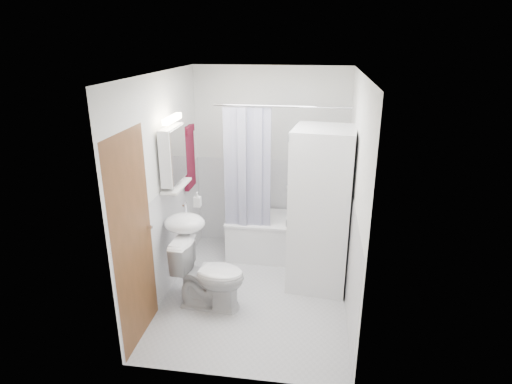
# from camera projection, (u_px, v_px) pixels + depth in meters

# --- Properties ---
(floor) EXTENTS (2.60, 2.60, 0.00)m
(floor) POSITION_uv_depth(u_px,v_px,m) (256.00, 292.00, 4.84)
(floor) COLOR #B5B5BA
(floor) RESTS_ON ground
(room_walls) EXTENTS (2.60, 2.60, 2.60)m
(room_walls) POSITION_uv_depth(u_px,v_px,m) (256.00, 166.00, 4.33)
(room_walls) COLOR silver
(room_walls) RESTS_ON ground
(wainscot) EXTENTS (1.98, 2.58, 2.58)m
(wainscot) POSITION_uv_depth(u_px,v_px,m) (260.00, 233.00, 4.91)
(wainscot) COLOR white
(wainscot) RESTS_ON ground
(door) EXTENTS (0.05, 2.00, 2.00)m
(door) POSITION_uv_depth(u_px,v_px,m) (150.00, 227.00, 4.12)
(door) COLOR brown
(door) RESTS_ON ground
(bathtub) EXTENTS (1.37, 0.65, 0.53)m
(bathtub) POSITION_uv_depth(u_px,v_px,m) (281.00, 235.00, 5.57)
(bathtub) COLOR white
(bathtub) RESTS_ON ground
(tub_spout) EXTENTS (0.04, 0.12, 0.04)m
(tub_spout) POSITION_uv_depth(u_px,v_px,m) (299.00, 187.00, 5.66)
(tub_spout) COLOR silver
(tub_spout) RESTS_ON room_walls
(curtain_rod) EXTENTS (1.55, 0.02, 0.02)m
(curtain_rod) POSITION_uv_depth(u_px,v_px,m) (282.00, 106.00, 4.74)
(curtain_rod) COLOR silver
(curtain_rod) RESTS_ON room_walls
(shower_curtain) EXTENTS (0.55, 0.02, 1.45)m
(shower_curtain) POSITION_uv_depth(u_px,v_px,m) (247.00, 169.00, 5.05)
(shower_curtain) COLOR #131545
(shower_curtain) RESTS_ON curtain_rod
(sink) EXTENTS (0.44, 0.37, 1.04)m
(sink) POSITION_uv_depth(u_px,v_px,m) (186.00, 236.00, 4.62)
(sink) COLOR white
(sink) RESTS_ON ground
(medicine_cabinet) EXTENTS (0.13, 0.50, 0.71)m
(medicine_cabinet) POSITION_uv_depth(u_px,v_px,m) (173.00, 153.00, 4.52)
(medicine_cabinet) COLOR white
(medicine_cabinet) RESTS_ON room_walls
(shelf) EXTENTS (0.18, 0.54, 0.02)m
(shelf) POSITION_uv_depth(u_px,v_px,m) (177.00, 186.00, 4.65)
(shelf) COLOR silver
(shelf) RESTS_ON room_walls
(shower_caddy) EXTENTS (0.22, 0.06, 0.02)m
(shower_caddy) POSITION_uv_depth(u_px,v_px,m) (304.00, 166.00, 5.54)
(shower_caddy) COLOR silver
(shower_caddy) RESTS_ON room_walls
(towel) EXTENTS (0.07, 0.32, 0.79)m
(towel) POSITION_uv_depth(u_px,v_px,m) (189.00, 156.00, 5.20)
(towel) COLOR #581020
(towel) RESTS_ON room_walls
(washer_dryer) EXTENTS (0.73, 0.72, 1.84)m
(washer_dryer) POSITION_uv_depth(u_px,v_px,m) (321.00, 210.00, 4.73)
(washer_dryer) COLOR white
(washer_dryer) RESTS_ON ground
(toilet) EXTENTS (0.78, 0.47, 0.74)m
(toilet) POSITION_uv_depth(u_px,v_px,m) (210.00, 275.00, 4.49)
(toilet) COLOR white
(toilet) RESTS_ON ground
(soap_pump) EXTENTS (0.08, 0.17, 0.08)m
(soap_pump) POSITION_uv_depth(u_px,v_px,m) (198.00, 203.00, 4.85)
(soap_pump) COLOR gray
(soap_pump) RESTS_ON sink
(shelf_bottle) EXTENTS (0.07, 0.18, 0.07)m
(shelf_bottle) POSITION_uv_depth(u_px,v_px,m) (172.00, 186.00, 4.49)
(shelf_bottle) COLOR gray
(shelf_bottle) RESTS_ON shelf
(shelf_cup) EXTENTS (0.10, 0.09, 0.10)m
(shelf_cup) POSITION_uv_depth(u_px,v_px,m) (180.00, 177.00, 4.74)
(shelf_cup) COLOR gray
(shelf_cup) RESTS_ON shelf
(shampoo_a) EXTENTS (0.13, 0.17, 0.13)m
(shampoo_a) POSITION_uv_depth(u_px,v_px,m) (297.00, 160.00, 5.53)
(shampoo_a) COLOR gray
(shampoo_a) RESTS_ON shower_caddy
(shampoo_b) EXTENTS (0.08, 0.21, 0.08)m
(shampoo_b) POSITION_uv_depth(u_px,v_px,m) (306.00, 162.00, 5.52)
(shampoo_b) COLOR #23558D
(shampoo_b) RESTS_ON shower_caddy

